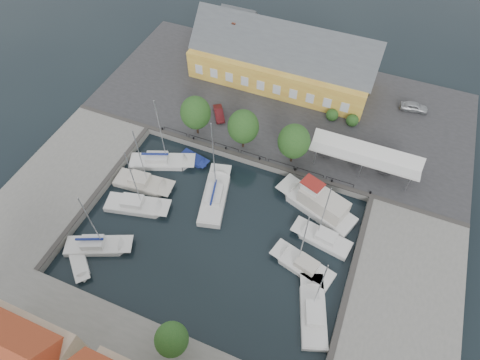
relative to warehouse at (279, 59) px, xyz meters
The scene contains 21 objects.
ground 28.82m from the warehouse, 84.77° to the right, with size 140.00×140.00×0.00m, color black.
north_quay 7.13m from the warehouse, 64.14° to the right, with size 56.00×26.00×1.00m, color #2D2D30.
west_quay 36.24m from the warehouse, 122.58° to the right, with size 12.00×24.00×1.00m, color slate.
east_quay 39.27m from the warehouse, 50.98° to the right, with size 12.00×24.00×1.00m, color slate.
quay_edge_fittings 23.99m from the warehouse, 83.67° to the right, with size 56.00×24.72×0.40m.
warehouse is the anchor object (origin of this frame).
tent_canopy 21.63m from the warehouse, 39.86° to the right, with size 14.00×4.00×2.83m.
quay_trees 16.37m from the warehouse, 87.91° to the right, with size 18.20×4.20×6.30m.
car_silver 21.69m from the warehouse, ahead, with size 1.64×4.08×1.39m, color #A1A5A9.
car_red 13.38m from the warehouse, 112.53° to the right, with size 1.26×3.63×1.20m, color #571418.
center_sailboat 25.64m from the warehouse, 89.25° to the right, with size 5.03×9.89×13.09m.
trawler 25.70m from the warehouse, 59.30° to the right, with size 11.04×6.58×5.00m.
east_boat_a 30.17m from the warehouse, 60.45° to the right, with size 7.54×3.57×10.47m.
east_boat_b 33.46m from the warehouse, 65.69° to the right, with size 7.91×4.37×10.50m.
east_boat_c 38.80m from the warehouse, 65.28° to the right, with size 5.04×8.49×10.53m.
west_boat_a 24.83m from the warehouse, 111.69° to the right, with size 9.22×5.64×11.89m.
west_boat_b 28.79m from the warehouse, 109.27° to the right, with size 8.23×3.41×11.00m.
west_boat_c 31.69m from the warehouse, 105.39° to the right, with size 8.59×4.46×11.21m.
west_boat_d 38.43m from the warehouse, 104.47° to the right, with size 8.15×5.30×10.71m.
launch_sw 41.26m from the warehouse, 104.18° to the right, with size 4.35×4.14×0.98m.
launch_nw 21.52m from the warehouse, 104.07° to the right, with size 4.55×2.59×0.88m.
Camera 1 is at (12.03, -23.29, 42.31)m, focal length 30.00 mm.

